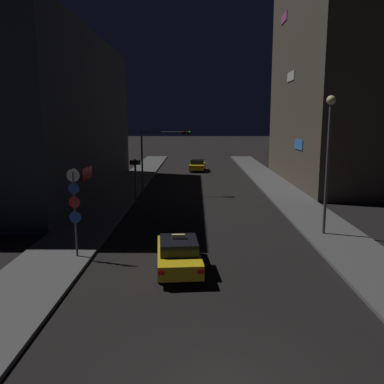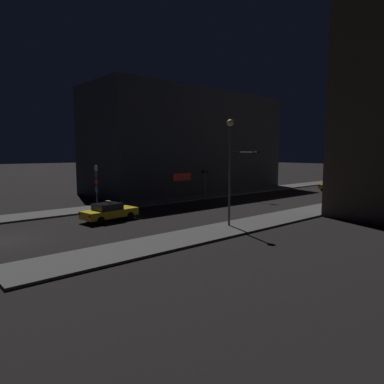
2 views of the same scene
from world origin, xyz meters
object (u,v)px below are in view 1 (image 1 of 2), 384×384
street_lamp_near_block (329,143)px  sign_pole_left (75,205)px  taxi (178,254)px  traffic_light_left_kerb (135,172)px  traffic_light_overhead (160,148)px  far_car (197,165)px

street_lamp_near_block → sign_pole_left: bearing=-162.7°
taxi → traffic_light_left_kerb: traffic_light_left_kerb is taller
traffic_light_overhead → street_lamp_near_block: (10.23, -12.89, 1.13)m
sign_pole_left → far_car: bearing=80.1°
traffic_light_left_kerb → sign_pole_left: bearing=-94.2°
traffic_light_overhead → street_lamp_near_block: size_ratio=0.74×
taxi → street_lamp_near_block: bearing=33.9°
far_car → street_lamp_near_block: (6.97, -29.20, 4.46)m
traffic_light_left_kerb → street_lamp_near_block: 14.99m
taxi → far_car: bearing=88.4°
taxi → traffic_light_overhead: bearing=97.2°
sign_pole_left → traffic_light_overhead: bearing=81.5°
taxi → far_car: taxi is taller
taxi → traffic_light_left_kerb: size_ratio=1.33×
far_car → sign_pole_left: sign_pole_left is taller
traffic_light_left_kerb → sign_pole_left: size_ratio=0.84×
traffic_light_left_kerb → street_lamp_near_block: street_lamp_near_block is taller
traffic_light_overhead → traffic_light_left_kerb: traffic_light_overhead is taller
far_car → traffic_light_overhead: traffic_light_overhead is taller
traffic_light_overhead → far_car: bearing=78.7°
traffic_light_left_kerb → far_car: bearing=76.6°
traffic_light_overhead → traffic_light_left_kerb: bearing=-111.4°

